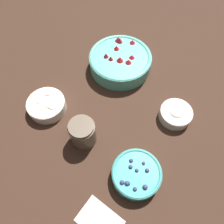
% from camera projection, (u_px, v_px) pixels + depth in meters
% --- Properties ---
extents(ground_plane, '(4.00, 4.00, 0.00)m').
position_uv_depth(ground_plane, '(111.00, 112.00, 0.85)').
color(ground_plane, '#382319').
extents(bowl_strawberries, '(0.26, 0.26, 0.09)m').
position_uv_depth(bowl_strawberries, '(120.00, 61.00, 0.93)').
color(bowl_strawberries, '#56B7A8').
rests_on(bowl_strawberries, ground_plane).
extents(bowl_blueberries, '(0.16, 0.16, 0.06)m').
position_uv_depth(bowl_blueberries, '(136.00, 174.00, 0.70)').
color(bowl_blueberries, teal).
rests_on(bowl_blueberries, ground_plane).
extents(bowl_bananas, '(0.15, 0.15, 0.05)m').
position_uv_depth(bowl_bananas, '(46.00, 105.00, 0.83)').
color(bowl_bananas, white).
rests_on(bowl_bananas, ground_plane).
extents(bowl_cream, '(0.12, 0.12, 0.05)m').
position_uv_depth(bowl_cream, '(176.00, 114.00, 0.82)').
color(bowl_cream, silver).
rests_on(bowl_cream, ground_plane).
extents(jar_chocolate, '(0.09, 0.09, 0.10)m').
position_uv_depth(jar_chocolate, '(83.00, 133.00, 0.75)').
color(jar_chocolate, brown).
rests_on(jar_chocolate, ground_plane).
extents(napkin, '(0.15, 0.13, 0.01)m').
position_uv_depth(napkin, '(100.00, 221.00, 0.66)').
color(napkin, silver).
rests_on(napkin, ground_plane).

